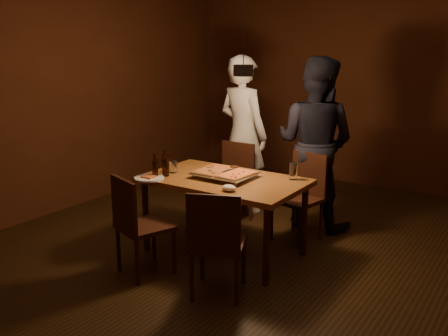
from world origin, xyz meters
The scene contains 19 objects.
room_shell centered at (0.00, 0.00, 1.40)m, with size 6.00×6.00×6.00m.
dining_table centered at (-0.14, -0.10, 0.68)m, with size 1.50×0.90×0.75m.
chair_far_left centered at (-0.56, 0.72, 0.54)m, with size 0.42×0.42×0.49m.
chair_far_right centered at (0.32, 0.67, 0.54)m, with size 0.50×0.50×0.49m.
chair_near_left centered at (-0.51, -0.92, 0.54)m, with size 0.54×0.54×0.49m.
chair_near_right centered at (0.30, -0.87, 0.54)m, with size 0.55×0.55×0.49m.
pizza_tray centered at (-0.15, -0.08, 0.77)m, with size 0.55×0.45×0.05m, color silver.
pizza_meat centered at (-0.28, -0.07, 0.81)m, with size 0.26×0.41×0.02m, color maroon.
pizza_cheese centered at (-0.01, -0.09, 0.81)m, with size 0.24×0.38×0.02m, color gold.
spatula centered at (-0.13, -0.05, 0.81)m, with size 0.09×0.24×0.04m, color silver, non-canonical shape.
beer_bottle_a centered at (-0.71, -0.43, 0.86)m, with size 0.06×0.06×0.22m.
beer_bottle_b centered at (-0.65, -0.34, 0.88)m, with size 0.07×0.07×0.26m.
water_glass_left centered at (-0.67, -0.20, 0.81)m, with size 0.07×0.07×0.12m, color silver.
water_glass_right centered at (0.42, 0.22, 0.83)m, with size 0.08×0.08×0.16m, color silver.
plate_slice centered at (-0.71, -0.51, 0.76)m, with size 0.28×0.28×0.03m.
napkin centered at (0.13, -0.42, 0.78)m, with size 0.13×0.10×0.05m, color white.
diner_white centered at (-0.66, 1.09, 0.93)m, with size 0.68×0.44×1.86m, color silver.
diner_dark centered at (0.25, 1.10, 0.93)m, with size 0.90×0.70×1.86m, color black.
pendant_lamp centered at (0.00, 0.00, 1.76)m, with size 0.18×0.18×1.10m.
Camera 1 is at (2.36, -3.88, 2.00)m, focal length 40.00 mm.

